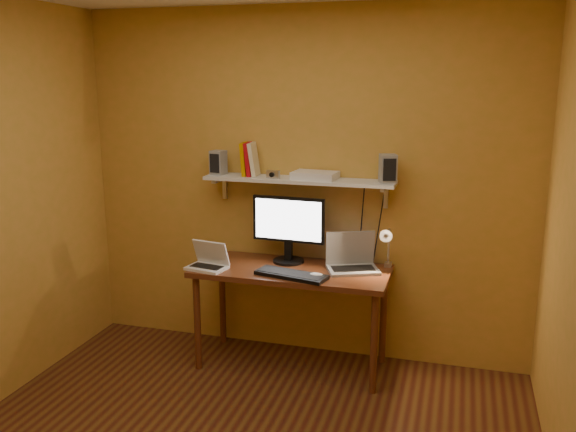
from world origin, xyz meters
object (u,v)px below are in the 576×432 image
(desk, at_px, (291,280))
(mouse, at_px, (316,276))
(keyboard, at_px, (291,275))
(speaker_left, at_px, (218,162))
(wall_shelf, at_px, (299,180))
(monitor, at_px, (288,226))
(netbook, at_px, (209,261))
(desk_lamp, at_px, (387,243))
(router, at_px, (315,175))
(speaker_right, at_px, (388,169))
(laptop, at_px, (352,260))
(shelf_camera, at_px, (273,174))

(desk, distance_m, mouse, 0.29)
(keyboard, xyz_separation_m, speaker_left, (-0.68, 0.38, 0.70))
(desk, relative_size, speaker_left, 7.79)
(desk, bearing_deg, wall_shelf, 90.00)
(monitor, bearing_deg, keyboard, -67.74)
(wall_shelf, distance_m, netbook, 0.87)
(monitor, height_order, netbook, monitor)
(desk, distance_m, desk_lamp, 0.73)
(wall_shelf, height_order, keyboard, wall_shelf)
(netbook, relative_size, speaker_left, 1.68)
(desk_lamp, height_order, router, router)
(desk_lamp, bearing_deg, speaker_left, 176.74)
(desk_lamp, bearing_deg, speaker_right, 110.53)
(desk, bearing_deg, speaker_right, 15.66)
(netbook, bearing_deg, keyboard, 8.11)
(desk, bearing_deg, laptop, 14.23)
(netbook, relative_size, mouse, 2.80)
(keyboard, xyz_separation_m, router, (0.07, 0.38, 0.64))
(desk, xyz_separation_m, netbook, (-0.57, -0.16, 0.14))
(router, bearing_deg, desk_lamp, -7.58)
(keyboard, height_order, mouse, mouse)
(speaker_right, bearing_deg, router, 158.80)
(laptop, xyz_separation_m, netbook, (-0.99, -0.26, -0.02))
(keyboard, relative_size, speaker_left, 2.80)
(netbook, xyz_separation_m, router, (0.69, 0.35, 0.60))
(speaker_right, relative_size, router, 0.63)
(wall_shelf, bearing_deg, desk, -90.00)
(wall_shelf, xyz_separation_m, keyboard, (0.05, -0.37, -0.60))
(desk, xyz_separation_m, desk_lamp, (0.66, 0.13, 0.29))
(desk, distance_m, wall_shelf, 0.72)
(monitor, distance_m, shelf_camera, 0.40)
(speaker_left, bearing_deg, desk_lamp, 7.96)
(wall_shelf, relative_size, router, 4.46)
(speaker_right, distance_m, router, 0.53)
(monitor, relative_size, netbook, 1.80)
(laptop, xyz_separation_m, router, (-0.30, 0.09, 0.58))
(desk_lamp, distance_m, speaker_right, 0.52)
(desk_lamp, xyz_separation_m, speaker_right, (-0.02, 0.05, 0.51))
(desk_lamp, bearing_deg, mouse, -146.59)
(desk, relative_size, mouse, 12.97)
(wall_shelf, distance_m, desk_lamp, 0.77)
(desk, distance_m, router, 0.77)
(mouse, bearing_deg, desk, 148.11)
(router, bearing_deg, monitor, -164.17)
(speaker_left, height_order, speaker_right, speaker_right)
(wall_shelf, bearing_deg, router, 1.93)
(monitor, bearing_deg, desk_lamp, 1.27)
(wall_shelf, bearing_deg, mouse, -58.13)
(desk_lamp, bearing_deg, laptop, -175.24)
(shelf_camera, bearing_deg, desk, -36.81)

